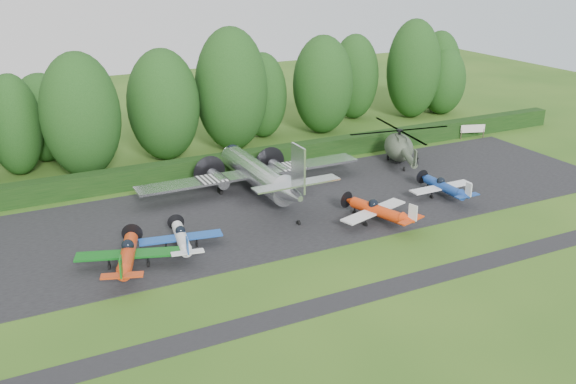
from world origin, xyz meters
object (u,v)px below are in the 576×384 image
sign_board (473,129)px  helicopter (399,145)px  light_plane_blue (444,187)px  transport_plane (258,174)px  light_plane_orange (378,211)px  light_plane_white (182,238)px  light_plane_red (127,255)px

sign_board → helicopter: bearing=177.3°
light_plane_blue → helicopter: bearing=77.3°
transport_plane → light_plane_blue: 17.12m
transport_plane → light_plane_orange: 12.35m
light_plane_blue → sign_board: (15.73, 13.87, 0.13)m
light_plane_white → transport_plane: bearing=30.1°
helicopter → light_plane_blue: bearing=-126.6°
transport_plane → helicopter: (17.19, 1.80, -0.03)m
sign_board → light_plane_white: bearing=-179.1°
helicopter → light_plane_white: bearing=176.6°
light_plane_orange → sign_board: size_ratio=2.42×
light_plane_orange → light_plane_red: bearing=-165.9°
light_plane_red → light_plane_blue: light_plane_red is taller
transport_plane → sign_board: (30.56, 5.37, -0.82)m
transport_plane → light_plane_blue: (14.84, -8.50, -0.95)m
transport_plane → light_plane_blue: transport_plane is taller
light_plane_orange → light_plane_blue: size_ratio=1.09×
light_plane_white → helicopter: size_ratio=0.50×
transport_plane → light_plane_blue: size_ratio=3.29×
light_plane_red → light_plane_white: size_ratio=1.18×
light_plane_orange → sign_board: 29.24m
transport_plane → sign_board: size_ratio=7.30×
light_plane_orange → transport_plane: bearing=136.8°
light_plane_blue → sign_board: bearing=41.6°
transport_plane → light_plane_red: transport_plane is taller
light_plane_blue → helicopter: helicopter is taller
transport_plane → helicopter: size_ratio=1.68×
light_plane_orange → sign_board: (24.43, 16.06, 0.04)m
sign_board → light_plane_red: bearing=-179.2°
light_plane_white → helicopter: 29.05m
sign_board → light_plane_orange: bearing=-164.3°
light_plane_red → light_plane_blue: bearing=-16.4°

